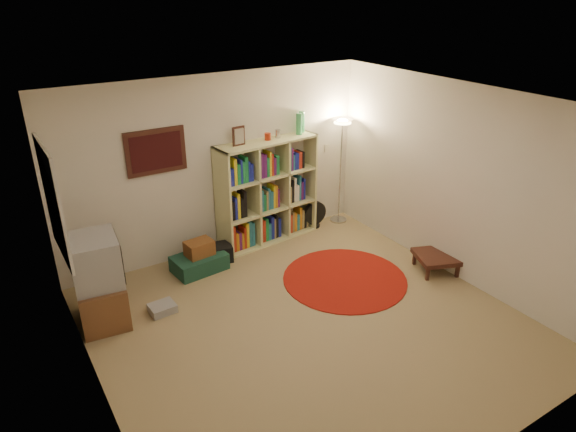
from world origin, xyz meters
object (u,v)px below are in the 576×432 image
(bookshelf, at_px, (266,193))
(side_table, at_px, (436,257))
(suitcase, at_px, (199,263))
(floor_fan, at_px, (314,214))
(floor_lamp, at_px, (342,137))
(tv_stand, at_px, (99,282))

(bookshelf, bearing_deg, side_table, -59.80)
(suitcase, xyz_separation_m, side_table, (2.68, -1.71, 0.09))
(floor_fan, bearing_deg, suitcase, -171.25)
(floor_lamp, bearing_deg, bookshelf, 177.47)
(suitcase, relative_size, side_table, 1.07)
(bookshelf, height_order, side_table, bookshelf)
(suitcase, bearing_deg, tv_stand, -167.30)
(floor_fan, relative_size, tv_stand, 0.41)
(bookshelf, distance_m, tv_stand, 2.73)
(suitcase, bearing_deg, floor_lamp, 0.31)
(bookshelf, xyz_separation_m, side_table, (1.45, -2.03, -0.54))
(suitcase, distance_m, side_table, 3.18)
(floor_fan, bearing_deg, tv_stand, -166.84)
(floor_fan, distance_m, suitcase, 2.10)
(bookshelf, bearing_deg, floor_fan, -8.67)
(suitcase, bearing_deg, floor_fan, 1.86)
(floor_fan, bearing_deg, bookshelf, 177.92)
(floor_fan, distance_m, side_table, 2.07)
(floor_lamp, distance_m, tv_stand, 4.09)
(floor_fan, bearing_deg, floor_lamp, 0.30)
(side_table, bearing_deg, tv_stand, 162.74)
(suitcase, height_order, side_table, side_table)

